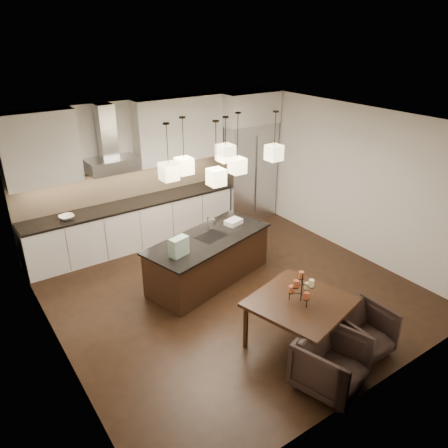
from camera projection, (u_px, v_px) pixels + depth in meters
floor at (231, 291)px, 7.35m from camera, size 5.50×5.50×0.02m
ceiling at (232, 122)px, 6.17m from camera, size 5.50×5.50×0.02m
wall_back at (152, 169)px, 8.82m from camera, size 5.50×0.02×2.80m
wall_front at (380, 298)px, 4.69m from camera, size 5.50×0.02×2.80m
wall_left at (48, 265)px, 5.34m from camera, size 0.02×5.50×2.80m
wall_right at (351, 181)px, 8.18m from camera, size 0.02×5.50×2.80m
refrigerator at (246, 171)px, 9.75m from camera, size 1.20×0.72×2.15m
fridge_panel at (248, 107)px, 9.17m from camera, size 1.26×0.72×0.65m
lower_cabinets at (134, 225)px, 8.65m from camera, size 4.21×0.62×0.88m
countertop at (132, 204)px, 8.46m from camera, size 4.21×0.66×0.04m
backsplash at (125, 183)px, 8.55m from camera, size 4.21×0.02×0.63m
upper_cab_left at (40, 149)px, 7.27m from camera, size 1.25×0.35×1.25m
upper_cab_right at (179, 129)px, 8.64m from camera, size 1.85×0.35×1.25m
hood_canopy at (112, 165)px, 8.00m from camera, size 0.90×0.52×0.24m
hood_chimney at (106, 131)px, 7.83m from camera, size 0.30×0.28×0.96m
fruit_bowl at (67, 217)px, 7.75m from camera, size 0.28×0.28×0.06m
island_body at (209, 259)px, 7.51m from camera, size 2.35×1.41×0.77m
island_top at (208, 238)px, 7.34m from camera, size 2.44×1.50×0.04m
faucet at (208, 225)px, 7.37m from camera, size 0.14×0.23×0.33m
tote_bag at (179, 247)px, 6.71m from camera, size 0.33×0.23×0.30m
food_container at (234, 222)px, 7.80m from camera, size 0.34×0.28×0.09m
dining_table at (299, 323)px, 5.97m from camera, size 1.45×1.45×0.72m
candelabra at (302, 288)px, 5.73m from camera, size 0.42×0.42×0.42m
candle_a at (307, 286)px, 5.84m from camera, size 0.09×0.09×0.10m
candle_b at (291, 289)px, 5.77m from camera, size 0.09×0.09×0.10m
candle_c at (306, 296)px, 5.63m from camera, size 0.09×0.09×0.10m
candle_d at (301, 275)px, 5.81m from camera, size 0.09×0.09×0.10m
candle_e at (296, 284)px, 5.61m from camera, size 0.09×0.09×0.10m
candle_f at (312, 283)px, 5.62m from camera, size 0.09×0.09×0.10m
armchair_left at (331, 363)px, 5.26m from camera, size 0.95×0.96×0.71m
armchair_right at (362, 331)px, 5.85m from camera, size 0.70×0.72×0.66m
pendant_a at (169, 171)px, 6.48m from camera, size 0.24×0.24×0.26m
pendant_b at (184, 166)px, 6.91m from camera, size 0.24×0.24×0.26m
pendant_c at (226, 153)px, 6.85m from camera, size 0.24×0.24×0.26m
pendant_d at (237, 166)px, 7.30m from camera, size 0.24×0.24×0.26m
pendant_e at (274, 153)px, 7.32m from camera, size 0.24×0.24×0.26m
pendant_f at (216, 177)px, 6.70m from camera, size 0.24×0.24×0.26m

